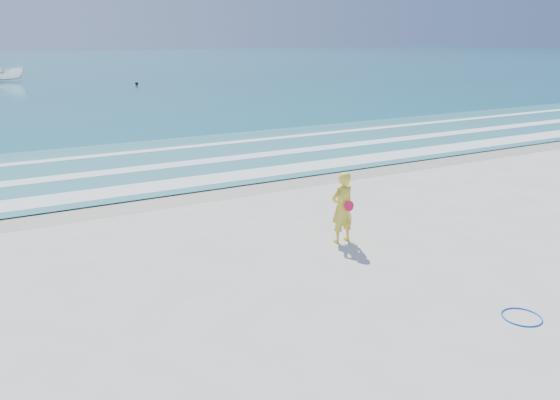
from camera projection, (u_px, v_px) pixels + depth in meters
ground at (369, 298)px, 11.05m from camera, size 400.00×400.00×0.00m
wet_sand at (205, 191)px, 18.59m from camera, size 400.00×2.40×0.00m
ocean at (11, 65)px, 99.05m from camera, size 400.00×190.00×0.04m
shallow at (161, 162)px, 22.77m from camera, size 400.00×10.00×0.01m
foam_near at (192, 181)px, 19.67m from camera, size 400.00×1.40×0.01m
foam_mid at (167, 165)px, 22.10m from camera, size 400.00×0.90×0.01m
foam_far at (145, 151)px, 24.86m from camera, size 400.00×0.60×0.01m
hoop at (522, 317)px, 10.28m from camera, size 0.80×0.80×0.03m
boat at (4, 73)px, 62.42m from camera, size 4.91×3.34×1.77m
buoy at (137, 84)px, 57.77m from camera, size 0.35×0.35×0.35m
woman at (342, 207)px, 13.82m from camera, size 0.72×0.51×1.85m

